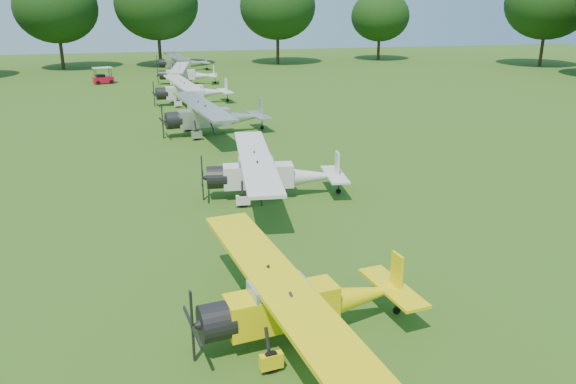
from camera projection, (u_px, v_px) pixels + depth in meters
name	position (u px, v px, depth m)	size (l,w,h in m)	color
ground	(236.00, 203.00, 25.56)	(160.00, 160.00, 0.00)	#2F4C13
tree_belt	(313.00, 18.00, 23.87)	(137.36, 130.27, 14.52)	black
aircraft_2	(299.00, 299.00, 15.08)	(6.43, 10.20, 2.00)	yellow
aircraft_3	(269.00, 172.00, 25.96)	(6.75, 10.74, 2.11)	silver
aircraft_4	(212.00, 115.00, 38.17)	(7.42, 11.75, 2.31)	silver
aircraft_5	(190.00, 90.00, 49.16)	(6.90, 10.95, 2.15)	silver
aircraft_6	(185.00, 73.00, 60.85)	(6.50, 10.32, 2.03)	silver
aircraft_7	(181.00, 61.00, 72.10)	(6.81, 10.80, 2.12)	silver
golf_cart	(103.00, 78.00, 61.30)	(2.32, 1.78, 1.76)	red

